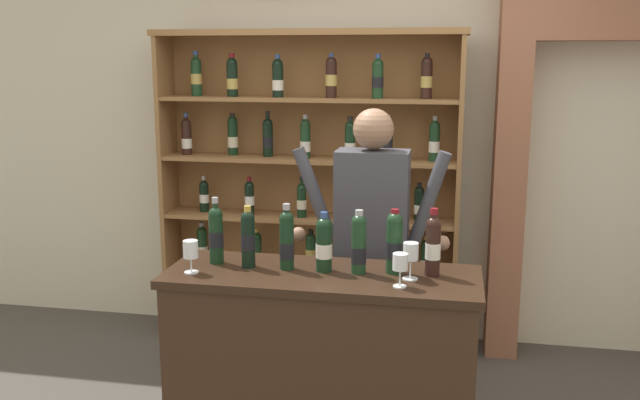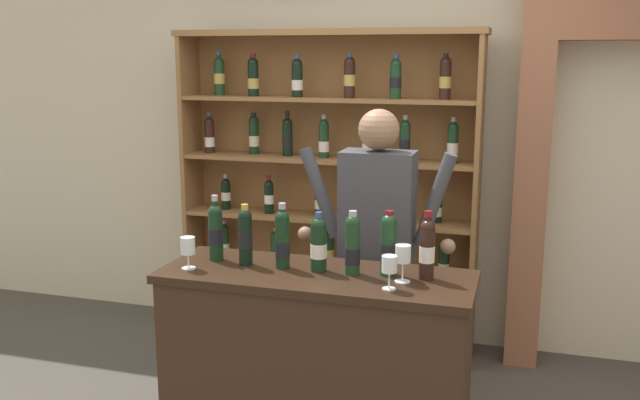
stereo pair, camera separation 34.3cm
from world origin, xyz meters
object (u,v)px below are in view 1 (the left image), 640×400
(tasting_bottle_brunello, at_px, (248,237))
(wine_glass_center, at_px, (191,251))
(tasting_bottle_prosecco, at_px, (359,244))
(tasting_bottle_vin_santo, at_px, (394,242))
(wine_glass_right, at_px, (411,254))
(tasting_bottle_super_tuscan, at_px, (324,243))
(wine_shelf, at_px, (309,185))
(tasting_counter, at_px, (322,372))
(tasting_bottle_grappa, at_px, (216,234))
(wine_glass_spare, at_px, (400,263))
(tasting_bottle_bianco, at_px, (433,244))
(shopkeeper, at_px, (372,230))
(tasting_bottle_chianti, at_px, (287,240))

(tasting_bottle_brunello, bearing_deg, wine_glass_center, -149.41)
(tasting_bottle_prosecco, bearing_deg, tasting_bottle_vin_santo, 12.43)
(wine_glass_right, bearing_deg, wine_glass_center, -174.57)
(tasting_bottle_vin_santo, xyz_separation_m, wine_glass_center, (-0.93, -0.18, -0.04))
(tasting_bottle_brunello, xyz_separation_m, tasting_bottle_super_tuscan, (0.37, 0.01, -0.01))
(wine_glass_center, bearing_deg, tasting_bottle_super_tuscan, 13.54)
(wine_shelf, relative_size, tasting_bottle_super_tuscan, 7.58)
(tasting_bottle_vin_santo, bearing_deg, tasting_bottle_super_tuscan, -174.01)
(tasting_counter, xyz_separation_m, wine_glass_right, (0.41, -0.02, 0.62))
(tasting_bottle_grappa, distance_m, wine_glass_spare, 0.93)
(tasting_bottle_super_tuscan, height_order, wine_glass_spare, tasting_bottle_super_tuscan)
(tasting_bottle_vin_santo, bearing_deg, wine_glass_spare, -77.74)
(wine_shelf, bearing_deg, tasting_bottle_brunello, -89.72)
(tasting_bottle_bianco, distance_m, wine_glass_right, 0.13)
(shopkeeper, xyz_separation_m, tasting_bottle_brunello, (-0.52, -0.56, 0.08))
(tasting_bottle_prosecco, xyz_separation_m, tasting_bottle_vin_santo, (0.16, 0.04, 0.01))
(tasting_bottle_chianti, distance_m, wine_glass_right, 0.59)
(tasting_bottle_brunello, relative_size, tasting_bottle_prosecco, 1.00)
(tasting_bottle_prosecco, relative_size, wine_glass_center, 1.94)
(tasting_counter, height_order, wine_glass_spare, wine_glass_spare)
(tasting_counter, distance_m, tasting_bottle_grappa, 0.84)
(tasting_bottle_brunello, relative_size, wine_glass_spare, 1.98)
(tasting_counter, xyz_separation_m, tasting_bottle_chianti, (-0.17, 0.03, 0.64))
(tasting_bottle_chianti, bearing_deg, tasting_bottle_prosecco, 0.17)
(tasting_bottle_super_tuscan, relative_size, wine_glass_spare, 1.88)
(tasting_bottle_chianti, height_order, tasting_bottle_bianco, same)
(tasting_bottle_bianco, bearing_deg, shopkeeper, 122.81)
(shopkeeper, relative_size, tasting_bottle_prosecco, 5.71)
(tasting_bottle_grappa, height_order, wine_glass_right, tasting_bottle_grappa)
(tasting_bottle_chianti, distance_m, tasting_bottle_prosecco, 0.34)
(tasting_bottle_super_tuscan, xyz_separation_m, wine_glass_center, (-0.60, -0.14, -0.03))
(wine_glass_right, xyz_separation_m, wine_glass_center, (-1.01, -0.10, -0.01))
(tasting_counter, xyz_separation_m, wine_glass_spare, (0.37, -0.13, 0.61))
(tasting_bottle_brunello, distance_m, tasting_bottle_prosecco, 0.53)
(wine_glass_right, bearing_deg, tasting_bottle_vin_santo, 134.17)
(tasting_bottle_chianti, bearing_deg, tasting_bottle_super_tuscan, 0.77)
(tasting_bottle_brunello, bearing_deg, tasting_bottle_bianco, 2.16)
(wine_glass_spare, bearing_deg, tasting_bottle_grappa, 168.08)
(shopkeeper, height_order, wine_glass_center, shopkeeper)
(tasting_counter, distance_m, tasting_bottle_brunello, 0.74)
(tasting_bottle_grappa, height_order, tasting_bottle_prosecco, tasting_bottle_grappa)
(wine_glass_center, bearing_deg, tasting_bottle_vin_santo, 10.93)
(wine_shelf, height_order, tasting_bottle_super_tuscan, wine_shelf)
(tasting_bottle_chianti, bearing_deg, tasting_bottle_grappa, 175.25)
(tasting_counter, relative_size, shopkeeper, 0.86)
(tasting_bottle_brunello, relative_size, tasting_bottle_chianti, 0.95)
(shopkeeper, distance_m, wine_glass_center, 1.04)
(tasting_bottle_chianti, height_order, tasting_bottle_super_tuscan, tasting_bottle_chianti)
(tasting_counter, bearing_deg, tasting_bottle_bianco, 6.73)
(tasting_bottle_super_tuscan, xyz_separation_m, tasting_bottle_bianco, (0.50, 0.03, 0.01))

